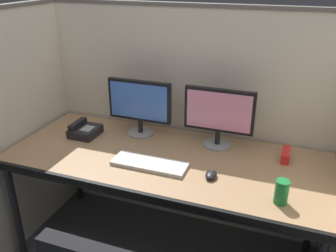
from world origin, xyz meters
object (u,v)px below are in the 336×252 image
(monitor_left, at_px, (140,104))
(monitor_right, at_px, (219,114))
(desk, at_px, (164,165))
(keyboard_main, at_px, (150,164))
(red_stapler, at_px, (286,155))
(soda_can, at_px, (282,192))
(desk_phone, at_px, (84,130))
(computer_mouse, at_px, (211,175))

(monitor_left, distance_m, monitor_right, 0.52)
(desk, distance_m, monitor_right, 0.45)
(monitor_right, bearing_deg, keyboard_main, -128.86)
(monitor_left, height_order, red_stapler, monitor_left)
(soda_can, bearing_deg, monitor_right, 131.16)
(keyboard_main, bearing_deg, monitor_right, 51.14)
(desk, bearing_deg, soda_can, -17.90)
(monitor_left, distance_m, keyboard_main, 0.47)
(desk, relative_size, monitor_right, 4.42)
(monitor_left, relative_size, desk_phone, 2.26)
(red_stapler, bearing_deg, monitor_right, 175.89)
(soda_can, bearing_deg, keyboard_main, 171.74)
(desk, distance_m, computer_mouse, 0.34)
(monitor_right, distance_m, computer_mouse, 0.43)
(monitor_right, height_order, soda_can, monitor_right)
(red_stapler, height_order, soda_can, soda_can)
(keyboard_main, relative_size, desk_phone, 2.26)
(monitor_right, bearing_deg, soda_can, -48.84)
(keyboard_main, bearing_deg, computer_mouse, -0.08)
(desk, relative_size, monitor_left, 4.42)
(computer_mouse, bearing_deg, desk, 159.91)
(monitor_left, bearing_deg, monitor_right, 1.07)
(desk, height_order, keyboard_main, keyboard_main)
(monitor_left, relative_size, red_stapler, 2.87)
(desk, relative_size, desk_phone, 10.00)
(keyboard_main, bearing_deg, red_stapler, 25.70)
(red_stapler, distance_m, soda_can, 0.45)
(computer_mouse, height_order, soda_can, soda_can)
(desk, height_order, desk_phone, desk_phone)
(soda_can, bearing_deg, computer_mouse, 164.02)
(monitor_left, distance_m, desk_phone, 0.42)
(monitor_left, bearing_deg, computer_mouse, -32.32)
(soda_can, relative_size, desk_phone, 0.64)
(keyboard_main, bearing_deg, desk_phone, 158.61)
(monitor_right, relative_size, desk_phone, 2.26)
(keyboard_main, height_order, desk_phone, desk_phone)
(monitor_left, relative_size, computer_mouse, 4.48)
(monitor_right, bearing_deg, red_stapler, -4.11)
(desk, height_order, monitor_right, monitor_right)
(desk, height_order, red_stapler, red_stapler)
(desk, xyz_separation_m, red_stapler, (0.67, 0.23, 0.08))
(desk, distance_m, desk_phone, 0.63)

